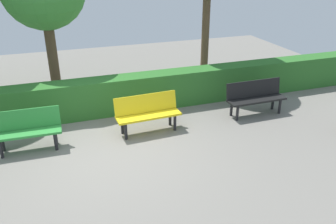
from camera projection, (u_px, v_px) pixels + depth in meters
name	position (u px, v px, depth m)	size (l,w,h in m)	color
ground_plane	(107.00, 150.00, 7.35)	(17.91, 17.91, 0.00)	gray
bench_black	(255.00, 96.00, 8.84)	(1.55, 0.46, 0.86)	black
bench_yellow	(148.00, 112.00, 7.96)	(1.51, 0.53, 0.86)	yellow
bench_green	(27.00, 129.00, 7.21)	(1.38, 0.49, 0.86)	#2D8C38
hedge_row	(139.00, 92.00, 9.11)	(13.91, 0.59, 0.94)	#2D6B28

